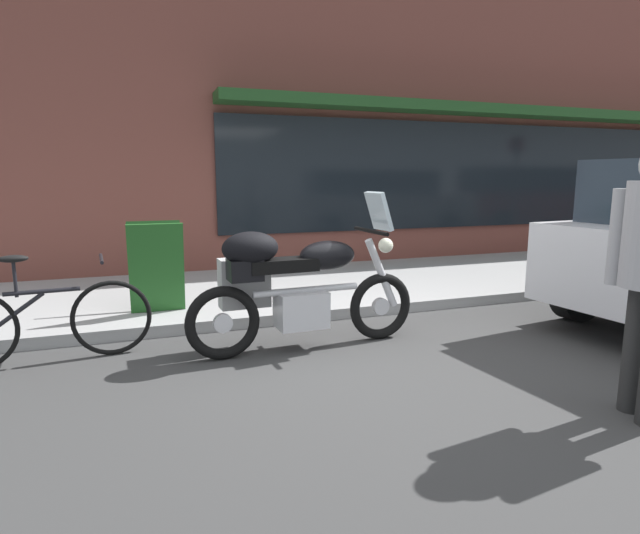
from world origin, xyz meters
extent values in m
plane|color=#363636|center=(0.00, 0.00, 0.00)|extent=(80.00, 80.00, 0.00)
cube|color=brown|center=(7.29, 4.23, 3.42)|extent=(22.58, 0.35, 6.85)
cube|color=black|center=(7.29, 4.03, 1.55)|extent=(15.81, 0.06, 1.80)
cube|color=#1E471E|center=(7.29, 3.81, 2.65)|extent=(15.81, 0.60, 0.16)
torus|color=black|center=(0.36, 0.46, 0.32)|extent=(0.64, 0.12, 0.63)
cylinder|color=silver|center=(0.36, 0.46, 0.32)|extent=(0.16, 0.07, 0.16)
torus|color=black|center=(-1.14, 0.40, 0.32)|extent=(0.64, 0.12, 0.63)
cylinder|color=silver|center=(-1.14, 0.40, 0.32)|extent=(0.16, 0.07, 0.16)
cube|color=silver|center=(-0.44, 0.43, 0.37)|extent=(0.45, 0.32, 0.32)
cylinder|color=silver|center=(-0.39, 0.43, 0.54)|extent=(0.98, 0.10, 0.06)
ellipsoid|color=black|center=(-0.19, 0.44, 0.84)|extent=(0.53, 0.30, 0.26)
cube|color=black|center=(-0.61, 0.42, 0.78)|extent=(0.61, 0.26, 0.11)
cube|color=black|center=(-0.94, 0.41, 0.76)|extent=(0.29, 0.23, 0.18)
cylinder|color=silver|center=(0.36, 0.46, 0.64)|extent=(0.35, 0.08, 0.67)
cylinder|color=black|center=(0.24, 0.46, 1.04)|extent=(0.06, 0.62, 0.04)
cube|color=silver|center=(0.32, 0.46, 1.22)|extent=(0.16, 0.33, 0.35)
sphere|color=#EAEACC|center=(0.40, 0.46, 0.90)|extent=(0.14, 0.14, 0.14)
cube|color=#B0B0B0|center=(-0.90, 0.65, 0.60)|extent=(0.45, 0.22, 0.44)
cube|color=black|center=(-0.90, 0.76, 0.60)|extent=(0.37, 0.03, 0.03)
ellipsoid|color=black|center=(-0.89, 0.41, 0.94)|extent=(0.49, 0.34, 0.28)
torus|color=black|center=(-2.02, 0.84, 0.33)|extent=(0.66, 0.09, 0.66)
cylinder|color=black|center=(-2.52, 0.80, 0.61)|extent=(0.56, 0.08, 0.04)
cylinder|color=black|center=(-2.73, 0.79, 0.45)|extent=(0.44, 0.07, 0.32)
cylinder|color=black|center=(-2.71, 0.79, 0.73)|extent=(0.03, 0.03, 0.30)
ellipsoid|color=black|center=(-2.71, 0.79, 0.89)|extent=(0.23, 0.12, 0.06)
cylinder|color=black|center=(-2.07, 0.84, 0.85)|extent=(0.06, 0.48, 0.03)
cylinder|color=black|center=(2.65, 0.33, 0.33)|extent=(0.68, 0.29, 0.66)
cylinder|color=#252525|center=(1.22, -1.48, 0.43)|extent=(0.14, 0.14, 0.85)
cylinder|color=#9E9EA3|center=(1.12, -1.36, 1.14)|extent=(0.10, 0.10, 0.62)
cube|color=#1E511E|center=(-1.60, 1.68, 0.59)|extent=(0.55, 0.19, 0.94)
cube|color=#1E511E|center=(-1.60, 1.90, 0.59)|extent=(0.55, 0.19, 0.94)
camera|label=1|loc=(-1.78, -3.80, 1.52)|focal=28.91mm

